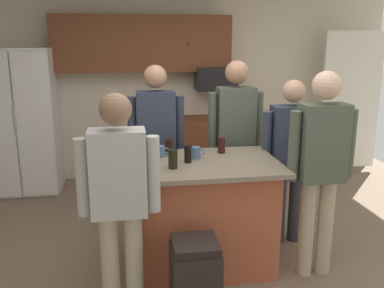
{
  "coord_description": "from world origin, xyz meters",
  "views": [
    {
      "loc": [
        -0.66,
        -3.29,
        1.99
      ],
      "look_at": [
        -0.07,
        0.4,
        1.05
      ],
      "focal_mm": 39.32,
      "sensor_mm": 36.0,
      "label": 1
    }
  ],
  "objects_px": {
    "refrigerator": "(23,121)",
    "microwave_over_range": "(216,78)",
    "person_guest_by_door": "(156,138)",
    "mug_blue_stoneware": "(196,153)",
    "person_guest_right": "(119,194)",
    "mug_ceramic_white": "(161,151)",
    "person_guest_left": "(321,161)",
    "person_elder_center": "(290,152)",
    "kitchen_island": "(197,214)",
    "trash_bin": "(195,280)",
    "glass_stout_tall": "(169,146)",
    "glass_pilsner": "(221,145)",
    "person_host_foreground": "(235,134)",
    "tumbler_amber": "(188,154)",
    "glass_short_whisky": "(173,159)",
    "glass_dark_ale": "(139,155)"
  },
  "relations": [
    {
      "from": "person_host_foreground",
      "to": "mug_blue_stoneware",
      "type": "relative_size",
      "value": 14.97
    },
    {
      "from": "person_elder_center",
      "to": "trash_bin",
      "type": "height_order",
      "value": "person_elder_center"
    },
    {
      "from": "person_guest_by_door",
      "to": "glass_stout_tall",
      "type": "xyz_separation_m",
      "value": [
        0.08,
        -0.47,
        0.02
      ]
    },
    {
      "from": "trash_bin",
      "to": "mug_blue_stoneware",
      "type": "bearing_deg",
      "value": 79.9
    },
    {
      "from": "person_elder_center",
      "to": "glass_stout_tall",
      "type": "distance_m",
      "value": 1.18
    },
    {
      "from": "microwave_over_range",
      "to": "mug_ceramic_white",
      "type": "distance_m",
      "value": 2.43
    },
    {
      "from": "person_elder_center",
      "to": "glass_pilsner",
      "type": "height_order",
      "value": "person_elder_center"
    },
    {
      "from": "glass_stout_tall",
      "to": "trash_bin",
      "type": "relative_size",
      "value": 0.23
    },
    {
      "from": "trash_bin",
      "to": "mug_ceramic_white",
      "type": "bearing_deg",
      "value": 99.14
    },
    {
      "from": "glass_dark_ale",
      "to": "refrigerator",
      "type": "bearing_deg",
      "value": 122.35
    },
    {
      "from": "person_guest_right",
      "to": "tumbler_amber",
      "type": "xyz_separation_m",
      "value": [
        0.57,
        0.63,
        0.09
      ]
    },
    {
      "from": "microwave_over_range",
      "to": "tumbler_amber",
      "type": "relative_size",
      "value": 3.76
    },
    {
      "from": "microwave_over_range",
      "to": "glass_short_whisky",
      "type": "xyz_separation_m",
      "value": [
        -0.9,
        -2.54,
        -0.41
      ]
    },
    {
      "from": "kitchen_island",
      "to": "glass_short_whisky",
      "type": "distance_m",
      "value": 0.62
    },
    {
      "from": "refrigerator",
      "to": "person_host_foreground",
      "type": "height_order",
      "value": "refrigerator"
    },
    {
      "from": "kitchen_island",
      "to": "person_guest_by_door",
      "type": "bearing_deg",
      "value": 110.64
    },
    {
      "from": "kitchen_island",
      "to": "trash_bin",
      "type": "height_order",
      "value": "kitchen_island"
    },
    {
      "from": "person_elder_center",
      "to": "mug_blue_stoneware",
      "type": "distance_m",
      "value": 0.98
    },
    {
      "from": "person_guest_right",
      "to": "person_elder_center",
      "type": "relative_size",
      "value": 1.02
    },
    {
      "from": "person_host_foreground",
      "to": "mug_blue_stoneware",
      "type": "bearing_deg",
      "value": -4.06
    },
    {
      "from": "refrigerator",
      "to": "microwave_over_range",
      "type": "distance_m",
      "value": 2.65
    },
    {
      "from": "person_guest_right",
      "to": "person_host_foreground",
      "type": "height_order",
      "value": "person_host_foreground"
    },
    {
      "from": "person_guest_right",
      "to": "trash_bin",
      "type": "relative_size",
      "value": 2.7
    },
    {
      "from": "mug_ceramic_white",
      "to": "glass_dark_ale",
      "type": "bearing_deg",
      "value": -134.31
    },
    {
      "from": "person_guest_right",
      "to": "mug_ceramic_white",
      "type": "xyz_separation_m",
      "value": [
        0.36,
        0.84,
        0.07
      ]
    },
    {
      "from": "glass_stout_tall",
      "to": "refrigerator",
      "type": "bearing_deg",
      "value": 131.04
    },
    {
      "from": "kitchen_island",
      "to": "person_host_foreground",
      "type": "distance_m",
      "value": 1.03
    },
    {
      "from": "person_guest_by_door",
      "to": "refrigerator",
      "type": "bearing_deg",
      "value": -153.15
    },
    {
      "from": "microwave_over_range",
      "to": "glass_short_whisky",
      "type": "distance_m",
      "value": 2.73
    },
    {
      "from": "microwave_over_range",
      "to": "person_guest_left",
      "type": "relative_size",
      "value": 0.32
    },
    {
      "from": "kitchen_island",
      "to": "person_elder_center",
      "type": "height_order",
      "value": "person_elder_center"
    },
    {
      "from": "glass_short_whisky",
      "to": "glass_dark_ale",
      "type": "xyz_separation_m",
      "value": [
        -0.27,
        0.15,
        0.0
      ]
    },
    {
      "from": "person_guest_right",
      "to": "tumbler_amber",
      "type": "bearing_deg",
      "value": 3.93
    },
    {
      "from": "person_guest_left",
      "to": "glass_short_whisky",
      "type": "distance_m",
      "value": 1.21
    },
    {
      "from": "mug_blue_stoneware",
      "to": "person_guest_right",
      "type": "bearing_deg",
      "value": -132.09
    },
    {
      "from": "person_host_foreground",
      "to": "trash_bin",
      "type": "height_order",
      "value": "person_host_foreground"
    },
    {
      "from": "person_guest_by_door",
      "to": "person_host_foreground",
      "type": "bearing_deg",
      "value": 64.26
    },
    {
      "from": "person_guest_left",
      "to": "person_elder_center",
      "type": "xyz_separation_m",
      "value": [
        -0.01,
        0.62,
        -0.09
      ]
    },
    {
      "from": "kitchen_island",
      "to": "person_guest_right",
      "type": "bearing_deg",
      "value": -136.15
    },
    {
      "from": "person_elder_center",
      "to": "glass_short_whisky",
      "type": "relative_size",
      "value": 10.43
    },
    {
      "from": "microwave_over_range",
      "to": "tumbler_amber",
      "type": "height_order",
      "value": "microwave_over_range"
    },
    {
      "from": "person_elder_center",
      "to": "mug_ceramic_white",
      "type": "distance_m",
      "value": 1.27
    },
    {
      "from": "glass_dark_ale",
      "to": "glass_stout_tall",
      "type": "relative_size",
      "value": 1.18
    },
    {
      "from": "kitchen_island",
      "to": "mug_blue_stoneware",
      "type": "distance_m",
      "value": 0.54
    },
    {
      "from": "refrigerator",
      "to": "person_host_foreground",
      "type": "distance_m",
      "value": 2.91
    },
    {
      "from": "refrigerator",
      "to": "microwave_over_range",
      "type": "bearing_deg",
      "value": 2.6
    },
    {
      "from": "microwave_over_range",
      "to": "kitchen_island",
      "type": "distance_m",
      "value": 2.67
    },
    {
      "from": "person_guest_by_door",
      "to": "mug_blue_stoneware",
      "type": "bearing_deg",
      "value": 3.38
    },
    {
      "from": "kitchen_island",
      "to": "glass_pilsner",
      "type": "bearing_deg",
      "value": 43.87
    },
    {
      "from": "glass_short_whisky",
      "to": "glass_pilsner",
      "type": "relative_size",
      "value": 1.09
    }
  ]
}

